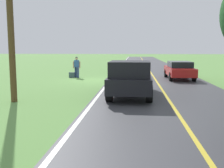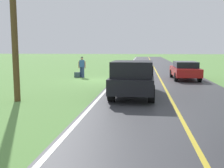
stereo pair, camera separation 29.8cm
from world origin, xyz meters
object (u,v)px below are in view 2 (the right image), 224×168
object	(u,v)px
sedan_near_oncoming	(185,70)
suitcase_carried	(77,75)
hitchhiker_walking	(82,66)
pickup_truck_passing	(133,77)
utility_pole_roadside	(13,10)

from	to	relation	value
sedan_near_oncoming	suitcase_carried	bearing A→B (deg)	-2.61
hitchhiker_walking	pickup_truck_passing	xyz separation A→B (m)	(-4.60, 8.52, -0.01)
sedan_near_oncoming	pickup_truck_passing	bearing A→B (deg)	65.09
hitchhiker_walking	sedan_near_oncoming	size ratio (longest dim) A/B	0.39
sedan_near_oncoming	utility_pole_roadside	distance (m)	13.72
sedan_near_oncoming	utility_pole_roadside	bearing A→B (deg)	47.63
pickup_truck_passing	utility_pole_roadside	size ratio (longest dim) A/B	0.67
sedan_near_oncoming	hitchhiker_walking	bearing A→B (deg)	-3.50
suitcase_carried	pickup_truck_passing	world-z (taller)	pickup_truck_passing
hitchhiker_walking	utility_pole_roadside	bearing A→B (deg)	86.42
suitcase_carried	utility_pole_roadside	world-z (taller)	utility_pole_roadside
suitcase_carried	pickup_truck_passing	size ratio (longest dim) A/B	0.08
suitcase_carried	utility_pole_roadside	xyz separation A→B (m)	(0.23, 10.23, 3.86)
hitchhiker_walking	pickup_truck_passing	world-z (taller)	pickup_truck_passing
hitchhiker_walking	sedan_near_oncoming	world-z (taller)	hitchhiker_walking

